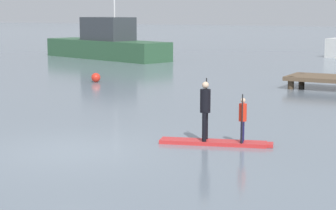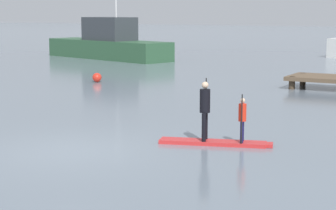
% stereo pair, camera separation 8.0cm
% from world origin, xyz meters
% --- Properties ---
extents(ground_plane, '(240.00, 240.00, 0.00)m').
position_xyz_m(ground_plane, '(0.00, 0.00, 0.00)').
color(ground_plane, slate).
extents(paddleboard_near, '(2.98, 1.31, 0.10)m').
position_xyz_m(paddleboard_near, '(2.81, 2.42, 0.05)').
color(paddleboard_near, red).
rests_on(paddleboard_near, ground).
extents(paddler_adult, '(0.34, 0.48, 1.63)m').
position_xyz_m(paddler_adult, '(2.54, 2.34, 1.00)').
color(paddler_adult, black).
rests_on(paddler_adult, paddleboard_near).
extents(paddler_child_solo, '(0.25, 0.39, 1.28)m').
position_xyz_m(paddler_child_solo, '(3.48, 2.61, 0.75)').
color(paddler_child_solo, '#19194C').
rests_on(paddler_child_solo, paddleboard_near).
extents(fishing_boat_white_large, '(11.38, 5.75, 7.75)m').
position_xyz_m(fishing_boat_white_large, '(-15.85, 24.98, 1.06)').
color(fishing_boat_white_large, '#2D5638').
rests_on(fishing_boat_white_large, ground).
extents(mooring_buoy_near, '(0.45, 0.45, 0.45)m').
position_xyz_m(mooring_buoy_near, '(-8.08, 12.50, 0.23)').
color(mooring_buoy_near, red).
rests_on(mooring_buoy_near, ground).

